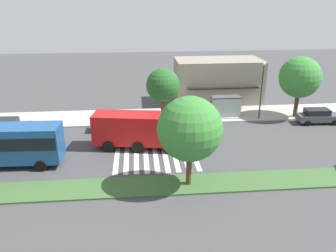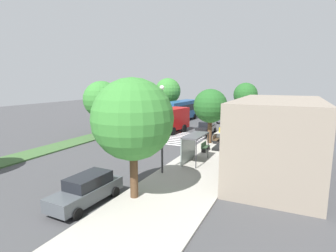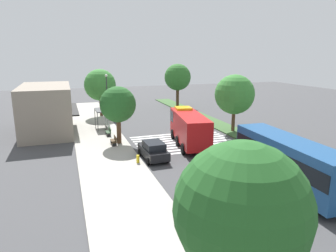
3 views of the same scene
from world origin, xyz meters
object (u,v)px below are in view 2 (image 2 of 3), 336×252
bench_near_shelter (205,147)px  parked_car_west (225,117)px  sidewalk_tree_east (133,119)px  parked_car_east (87,189)px  bench_west_of_shelter (216,139)px  sidewalk_tree_west (210,106)px  parked_car_mid (206,127)px  fire_truck (163,120)px  sidewalk_tree_far_west (245,95)px  median_tree_west (102,100)px  median_tree_far_west (168,91)px  street_lamp (162,123)px  fire_hydrant (220,130)px  bus_stop_shelter (192,142)px  transit_bus (181,109)px

bench_near_shelter → parked_car_west: bearing=-172.2°
bench_near_shelter → sidewalk_tree_east: 13.23m
parked_car_east → bench_west_of_shelter: size_ratio=3.03×
sidewalk_tree_west → parked_car_mid: bearing=-159.5°
fire_truck → sidewalk_tree_far_west: bearing=171.1°
sidewalk_tree_west → median_tree_west: median_tree_west is taller
bench_west_of_shelter → median_tree_far_west: 25.16m
parked_car_west → parked_car_east: bearing=2.3°
street_lamp → parked_car_east: bearing=-15.7°
parked_car_mid → median_tree_far_west: size_ratio=0.56×
sidewalk_tree_west → bench_near_shelter: bearing=9.6°
parked_car_west → sidewalk_tree_far_west: 8.33m
street_lamp → fire_hydrant: 18.63m
bus_stop_shelter → median_tree_west: bearing=-114.2°
parked_car_mid → bench_west_of_shelter: bearing=25.6°
street_lamp → fire_hydrant: (-18.27, -0.10, -3.60)m
parked_car_east → median_tree_far_west: (-37.77, -12.47, 4.33)m
bench_west_of_shelter → sidewalk_tree_far_west: size_ratio=0.24×
transit_bus → median_tree_west: size_ratio=1.50×
parked_car_west → bench_west_of_shelter: parked_car_west is taller
street_lamp → parked_car_mid: bearing=-174.1°
transit_bus → parked_car_east: bearing=-164.7°
sidewalk_tree_west → median_tree_west: bearing=-86.7°
bus_stop_shelter → bench_near_shelter: bus_stop_shelter is taller
parked_car_mid → parked_car_east: parked_car_east is taller
bench_near_shelter → street_lamp: size_ratio=0.24×
transit_bus → sidewalk_tree_west: 18.04m
sidewalk_tree_west → median_tree_far_west: size_ratio=0.81×
parked_car_east → bench_west_of_shelter: 18.57m
bench_near_shelter → sidewalk_tree_far_west: sidewalk_tree_far_west is taller
parked_car_mid → sidewalk_tree_west: 7.19m
parked_car_west → median_tree_far_west: (-2.83, -12.47, 4.33)m
bench_west_of_shelter → sidewalk_tree_west: bearing=-55.7°
fire_truck → bus_stop_shelter: bearing=46.9°
parked_car_mid → sidewalk_tree_east: bearing=3.9°
sidewalk_tree_east → median_tree_far_west: (-36.05, -14.67, 0.24)m
bus_stop_shelter → sidewalk_tree_west: 8.16m
parked_car_west → street_lamp: bearing=5.9°
sidewalk_tree_east → parked_car_west: bearing=-176.2°
fire_truck → parked_car_east: size_ratio=1.96×
bench_west_of_shelter → fire_hydrant: size_ratio=2.29×
parked_car_mid → median_tree_far_west: median_tree_far_west is taller
parked_car_mid → median_tree_west: (6.73, -12.47, 3.89)m
parked_car_mid → sidewalk_tree_far_west: bearing=171.3°
transit_bus → median_tree_far_west: (-4.89, -4.85, 3.06)m
fire_truck → transit_bus: bearing=-158.6°
sidewalk_tree_west → street_lamp: bearing=-2.0°
transit_bus → median_tree_west: median_tree_west is taller
bench_near_shelter → bench_west_of_shelter: size_ratio=1.00×
fire_truck → sidewalk_tree_far_west: size_ratio=1.40×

